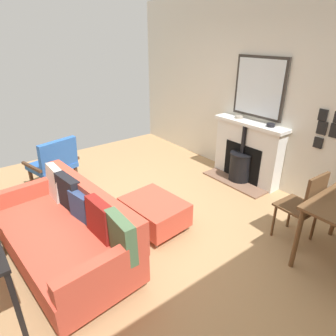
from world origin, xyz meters
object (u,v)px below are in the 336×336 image
armchair_accent (55,162)px  mantel_bowl_far (271,125)px  fireplace (246,155)px  mantel_bowl_near (239,117)px  dining_chair_near_fireplace (306,203)px  sofa (68,231)px  ottoman (154,211)px

armchair_accent → mantel_bowl_far: bearing=143.3°
fireplace → mantel_bowl_near: size_ratio=9.83×
mantel_bowl_near → dining_chair_near_fireplace: 1.96m
mantel_bowl_near → mantel_bowl_far: bearing=90.0°
sofa → dining_chair_near_fireplace: dining_chair_near_fireplace is taller
mantel_bowl_near → armchair_accent: bearing=-27.3°
sofa → dining_chair_near_fireplace: size_ratio=2.13×
armchair_accent → mantel_bowl_near: bearing=152.7°
mantel_bowl_near → mantel_bowl_far: mantel_bowl_far is taller
mantel_bowl_far → sofa: bearing=-5.0°
fireplace → armchair_accent: bearing=-31.8°
mantel_bowl_far → dining_chair_near_fireplace: 1.47m
mantel_bowl_near → mantel_bowl_far: (0.00, 0.60, 0.00)m
ottoman → mantel_bowl_near: bearing=-167.7°
ottoman → armchair_accent: (0.62, -1.80, 0.22)m
mantel_bowl_near → mantel_bowl_far: 0.60m
ottoman → dining_chair_near_fireplace: bearing=133.1°
ottoman → armchair_accent: bearing=-71.0°
ottoman → dining_chair_near_fireplace: dining_chair_near_fireplace is taller
mantel_bowl_far → fireplace: bearing=-84.0°
fireplace → ottoman: bearing=5.5°
mantel_bowl_near → dining_chair_near_fireplace: mantel_bowl_near is taller
ottoman → dining_chair_near_fireplace: (-1.19, 1.27, 0.29)m
mantel_bowl_near → armchair_accent: size_ratio=0.15×
ottoman → fireplace: bearing=-174.5°
ottoman → armchair_accent: armchair_accent is taller
dining_chair_near_fireplace → armchair_accent: bearing=-59.5°
dining_chair_near_fireplace → fireplace: bearing=-118.5°
armchair_accent → dining_chair_near_fireplace: dining_chair_near_fireplace is taller
mantel_bowl_near → armchair_accent: 3.02m
mantel_bowl_far → armchair_accent: size_ratio=0.15×
mantel_bowl_far → armchair_accent: bearing=-36.7°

